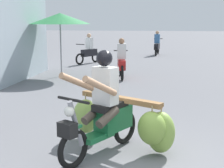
{
  "coord_description": "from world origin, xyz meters",
  "views": [
    {
      "loc": [
        0.23,
        -3.87,
        2.0
      ],
      "look_at": [
        -0.69,
        1.81,
        0.9
      ],
      "focal_mm": 53.58,
      "sensor_mm": 36.0,
      "label": 1
    }
  ],
  "objects": [
    {
      "name": "market_umbrella_near_shop",
      "position": [
        -3.49,
        7.63,
        2.06
      ],
      "size": [
        2.14,
        2.14,
        2.25
      ],
      "color": "#99999E",
      "rests_on": "ground"
    },
    {
      "name": "motorbike_main_loaded",
      "position": [
        -0.52,
        1.06,
        0.51
      ],
      "size": [
        1.85,
        1.74,
        1.58
      ],
      "color": "black",
      "rests_on": "ground"
    },
    {
      "name": "motorbike_distant_far_ahead",
      "position": [
        -0.3,
        15.64,
        0.57
      ],
      "size": [
        0.5,
        1.62,
        1.4
      ],
      "color": "black",
      "rests_on": "ground"
    },
    {
      "name": "motorbike_distant_ahead_right",
      "position": [
        -3.34,
        11.37,
        0.57
      ],
      "size": [
        0.89,
        1.46,
        1.4
      ],
      "color": "black",
      "rests_on": "ground"
    },
    {
      "name": "motorbike_distant_ahead_left",
      "position": [
        -1.29,
        7.54,
        0.57
      ],
      "size": [
        0.56,
        1.61,
        1.4
      ],
      "color": "black",
      "rests_on": "ground"
    }
  ]
}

